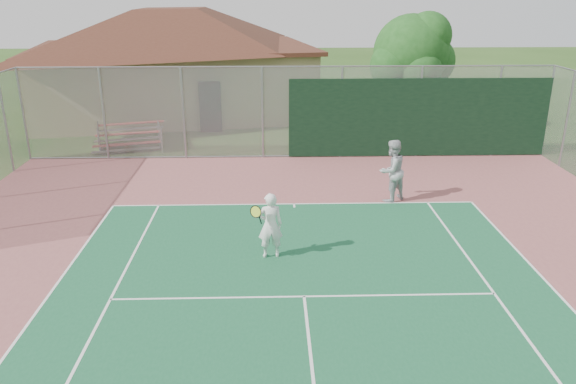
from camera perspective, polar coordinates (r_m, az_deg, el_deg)
The scene contains 6 objects.
back_fence at distance 21.73m, azimuth 5.70°, elevation 7.79°, with size 20.08×0.11×3.53m.
clubhouse at distance 30.27m, azimuth -11.50°, elevation 13.86°, with size 16.04×12.12×6.29m.
bleachers at distance 23.98m, azimuth -15.83°, elevation 5.47°, with size 2.98×2.15×0.98m.
tree at distance 25.42m, azimuth 12.58°, elevation 13.42°, with size 3.84×3.63×5.35m.
player_white_front at distance 13.54m, azimuth -1.84°, elevation -3.46°, with size 0.83×0.66×1.65m.
player_grey_back at distance 17.43m, azimuth 10.49°, elevation 2.09°, with size 1.19×1.13×1.93m.
Camera 1 is at (-0.66, -4.09, 6.22)m, focal length 35.00 mm.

